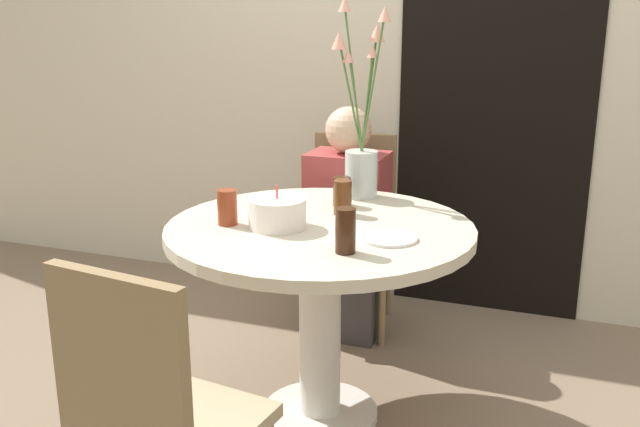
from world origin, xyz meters
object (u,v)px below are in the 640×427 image
(person_boy, at_px, (347,232))
(drink_glass_2, at_px, (227,207))
(birthday_cake, at_px, (277,213))
(flower_vase, at_px, (361,141))
(side_plate, at_px, (389,238))
(drink_glass_1, at_px, (343,197))
(drink_glass_3, at_px, (346,231))
(chair_right_flank, at_px, (352,221))
(drink_glass_0, at_px, (342,191))
(chair_far_back, at_px, (154,412))

(person_boy, bearing_deg, drink_glass_2, -101.76)
(birthday_cake, xyz_separation_m, flower_vase, (0.14, 0.48, 0.17))
(side_plate, bearing_deg, drink_glass_2, -177.24)
(birthday_cake, height_order, person_boy, person_boy)
(birthday_cake, bearing_deg, drink_glass_1, 56.17)
(drink_glass_2, bearing_deg, drink_glass_3, -16.86)
(chair_right_flank, xyz_separation_m, person_boy, (0.03, -0.16, -0.00))
(flower_vase, height_order, drink_glass_2, flower_vase)
(flower_vase, xyz_separation_m, drink_glass_3, (0.15, -0.65, -0.15))
(flower_vase, relative_size, drink_glass_1, 6.07)
(flower_vase, bearing_deg, person_boy, 116.31)
(birthday_cake, distance_m, drink_glass_2, 0.17)
(chair_right_flank, bearing_deg, birthday_cake, -98.31)
(drink_glass_2, height_order, person_boy, person_boy)
(drink_glass_1, bearing_deg, drink_glass_2, -141.94)
(drink_glass_1, xyz_separation_m, drink_glass_2, (-0.33, -0.26, -0.00))
(chair_right_flank, distance_m, drink_glass_2, 1.02)
(drink_glass_2, bearing_deg, birthday_cake, 8.62)
(drink_glass_1, relative_size, drink_glass_3, 0.89)
(side_plate, bearing_deg, drink_glass_1, 135.27)
(drink_glass_2, xyz_separation_m, drink_glass_3, (0.47, -0.14, 0.01))
(side_plate, height_order, drink_glass_1, drink_glass_1)
(drink_glass_2, distance_m, drink_glass_3, 0.49)
(drink_glass_3, xyz_separation_m, person_boy, (-0.30, 0.95, -0.32))
(chair_right_flank, xyz_separation_m, birthday_cake, (0.03, -0.94, 0.29))
(drink_glass_0, relative_size, person_boy, 0.10)
(drink_glass_0, bearing_deg, drink_glass_2, -127.87)
(flower_vase, distance_m, person_boy, 0.57)
(drink_glass_1, bearing_deg, chair_right_flank, 104.84)
(side_plate, relative_size, person_boy, 0.17)
(drink_glass_1, bearing_deg, drink_glass_3, -70.46)
(chair_right_flank, distance_m, drink_glass_3, 1.19)
(birthday_cake, bearing_deg, side_plate, 0.10)
(side_plate, relative_size, drink_glass_0, 1.70)
(chair_right_flank, relative_size, chair_far_back, 1.00)
(drink_glass_0, distance_m, drink_glass_2, 0.46)
(birthday_cake, bearing_deg, chair_far_back, -89.30)
(chair_far_back, xyz_separation_m, drink_glass_1, (0.14, 1.02, 0.31))
(flower_vase, relative_size, side_plate, 4.09)
(drink_glass_1, height_order, drink_glass_3, drink_glass_3)
(chair_far_back, relative_size, drink_glass_0, 8.24)
(birthday_cake, relative_size, side_plate, 1.06)
(drink_glass_3, bearing_deg, drink_glass_1, 109.54)
(side_plate, bearing_deg, chair_right_flank, 114.07)
(drink_glass_0, relative_size, drink_glass_1, 0.87)
(drink_glass_1, bearing_deg, birthday_cake, -123.83)
(chair_right_flank, relative_size, drink_glass_0, 8.24)
(person_boy, bearing_deg, drink_glass_0, -74.98)
(chair_right_flank, relative_size, drink_glass_2, 7.34)
(chair_right_flank, height_order, side_plate, chair_right_flank)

